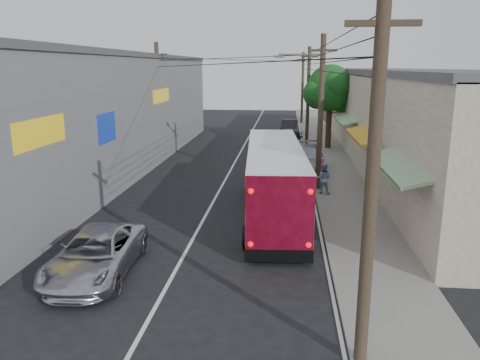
% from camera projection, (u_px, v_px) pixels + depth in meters
% --- Properties ---
extents(ground, '(120.00, 120.00, 0.00)m').
position_uv_depth(ground, '(155.00, 307.00, 12.81)').
color(ground, black).
rests_on(ground, ground).
extents(sidewalk, '(3.00, 80.00, 0.12)m').
position_uv_depth(sidewalk, '(331.00, 163.00, 31.52)').
color(sidewalk, slate).
rests_on(sidewalk, ground).
extents(building_right, '(7.09, 40.00, 6.25)m').
position_uv_depth(building_right, '(396.00, 115.00, 32.29)').
color(building_right, beige).
rests_on(building_right, ground).
extents(building_left, '(7.20, 36.00, 7.25)m').
position_uv_depth(building_left, '(101.00, 111.00, 30.16)').
color(building_left, slate).
rests_on(building_left, ground).
extents(utility_poles, '(11.80, 45.28, 8.00)m').
position_uv_depth(utility_poles, '(282.00, 102.00, 31.19)').
color(utility_poles, '#473828').
rests_on(utility_poles, ground).
extents(street_tree, '(4.40, 4.00, 6.60)m').
position_uv_depth(street_tree, '(331.00, 90.00, 36.21)').
color(street_tree, '#3F2B19').
rests_on(street_tree, ground).
extents(coach_bus, '(3.02, 10.96, 3.12)m').
position_uv_depth(coach_bus, '(274.00, 180.00, 20.28)').
color(coach_bus, white).
rests_on(coach_bus, ground).
extents(jeepney, '(2.50, 5.03, 1.37)m').
position_uv_depth(jeepney, '(96.00, 254.00, 14.67)').
color(jeepney, silver).
rests_on(jeepney, ground).
extents(parked_suv, '(2.71, 6.00, 1.70)m').
position_uv_depth(parked_suv, '(304.00, 160.00, 28.74)').
color(parked_suv, gray).
rests_on(parked_suv, ground).
extents(parked_car_mid, '(2.10, 4.84, 1.63)m').
position_uv_depth(parked_car_mid, '(290.00, 139.00, 37.28)').
color(parked_car_mid, black).
rests_on(parked_car_mid, ground).
extents(parked_car_far, '(1.76, 4.44, 1.44)m').
position_uv_depth(parked_car_far, '(290.00, 127.00, 45.10)').
color(parked_car_far, black).
rests_on(parked_car_far, ground).
extents(pedestrian_near, '(0.65, 0.51, 1.55)m').
position_uv_depth(pedestrian_near, '(321.00, 171.00, 25.37)').
color(pedestrian_near, '#C86A96').
rests_on(pedestrian_near, sidewalk).
extents(pedestrian_far, '(0.85, 0.72, 1.55)m').
position_uv_depth(pedestrian_far, '(323.00, 179.00, 23.69)').
color(pedestrian_far, '#8B9DCA').
rests_on(pedestrian_far, sidewalk).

